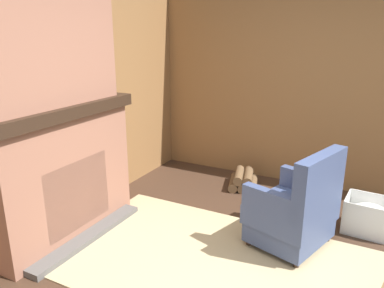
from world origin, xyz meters
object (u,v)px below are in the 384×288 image
storage_case (97,88)px  laundry_basket (370,216)px  firewood_stack (243,180)px  armchair (295,211)px  oil_lamp_vase (2,102)px

storage_case → laundry_basket: bearing=16.0°
firewood_stack → laundry_basket: (1.47, -0.47, 0.08)m
storage_case → armchair: bearing=4.8°
armchair → storage_case: size_ratio=3.67×
firewood_stack → laundry_basket: size_ratio=1.09×
storage_case → firewood_stack: bearing=46.1°
laundry_basket → storage_case: storage_case is taller
firewood_stack → laundry_basket: 1.55m
armchair → laundry_basket: size_ratio=1.95×
firewood_stack → storage_case: size_ratio=2.05×
armchair → storage_case: bearing=21.7°
armchair → oil_lamp_vase: oil_lamp_vase is taller
armchair → laundry_basket: bearing=-118.6°
oil_lamp_vase → storage_case: bearing=90.0°
firewood_stack → oil_lamp_vase: oil_lamp_vase is taller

